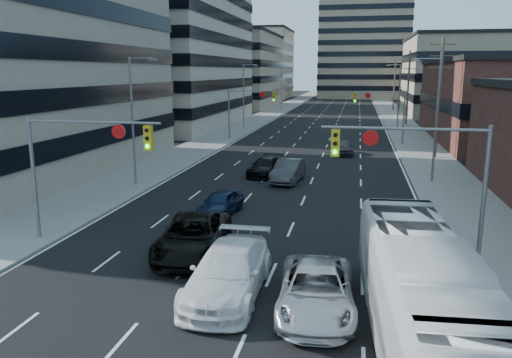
{
  "coord_description": "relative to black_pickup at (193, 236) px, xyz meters",
  "views": [
    {
      "loc": [
        4.93,
        -12.58,
        8.04
      ],
      "look_at": [
        -0.42,
        13.85,
        2.2
      ],
      "focal_mm": 35.0,
      "sensor_mm": 36.0,
      "label": 1
    }
  ],
  "objects": [
    {
      "name": "ground",
      "position": [
        2.0,
        -7.58,
        -0.85
      ],
      "size": [
        400.0,
        400.0,
        0.0
      ],
      "primitive_type": "plane",
      "color": "black",
      "rests_on": "ground"
    },
    {
      "name": "silver_suv",
      "position": [
        5.82,
        -4.32,
        -0.09
      ],
      "size": [
        2.91,
        5.66,
        1.53
      ],
      "primitive_type": "imported",
      "rotation": [
        0.0,
        0.0,
        0.07
      ],
      "color": "silver",
      "rests_on": "ground"
    },
    {
      "name": "utility_pole_distant",
      "position": [
        14.2,
        88.42,
        4.92
      ],
      "size": [
        2.2,
        0.28,
        11.0
      ],
      "color": "#4C3D2D",
      "rests_on": "ground"
    },
    {
      "name": "sidewalk_left",
      "position": [
        -9.5,
        122.42,
        -0.78
      ],
      "size": [
        5.0,
        300.0,
        0.15
      ],
      "primitive_type": "cube",
      "color": "slate",
      "rests_on": "ground"
    },
    {
      "name": "bg_block_right",
      "position": [
        34.0,
        122.42,
        5.15
      ],
      "size": [
        22.0,
        22.0,
        12.0
      ],
      "primitive_type": "cube",
      "color": "gray",
      "rests_on": "ground"
    },
    {
      "name": "streetlight_left_near",
      "position": [
        -8.34,
        12.42,
        4.2
      ],
      "size": [
        2.03,
        0.22,
        9.0
      ],
      "color": "slate",
      "rests_on": "ground"
    },
    {
      "name": "black_pickup",
      "position": [
        0.0,
        0.0,
        0.0
      ],
      "size": [
        3.6,
        6.46,
        1.71
      ],
      "primitive_type": "imported",
      "rotation": [
        0.0,
        0.0,
        0.13
      ],
      "color": "black",
      "rests_on": "ground"
    },
    {
      "name": "white_van",
      "position": [
        2.58,
        -3.67,
        0.04
      ],
      "size": [
        2.58,
        6.19,
        1.79
      ],
      "primitive_type": "imported",
      "rotation": [
        0.0,
        0.0,
        0.01
      ],
      "color": "silver",
      "rests_on": "ground"
    },
    {
      "name": "signal_near_left",
      "position": [
        -5.45,
        0.42,
        3.47
      ],
      "size": [
        6.59,
        0.33,
        6.0
      ],
      "color": "slate",
      "rests_on": "ground"
    },
    {
      "name": "signal_far_right",
      "position": [
        9.68,
        37.42,
        3.45
      ],
      "size": [
        6.09,
        0.33,
        6.0
      ],
      "color": "slate",
      "rests_on": "ground"
    },
    {
      "name": "sedan_grey_right",
      "position": [
        5.72,
        29.13,
        -0.13
      ],
      "size": [
        2.16,
        4.4,
        1.44
      ],
      "primitive_type": "imported",
      "rotation": [
        0.0,
        0.0,
        0.11
      ],
      "color": "#313133",
      "rests_on": "ground"
    },
    {
      "name": "streetlight_right_far",
      "position": [
        12.34,
        52.42,
        4.2
      ],
      "size": [
        2.03,
        0.22,
        9.0
      ],
      "color": "slate",
      "rests_on": "ground"
    },
    {
      "name": "sidewalk_right",
      "position": [
        13.5,
        122.42,
        -0.78
      ],
      "size": [
        5.0,
        300.0,
        0.15
      ],
      "primitive_type": "cube",
      "color": "slate",
      "rests_on": "ground"
    },
    {
      "name": "office_right_far",
      "position": [
        27.0,
        80.42,
        6.15
      ],
      "size": [
        22.0,
        28.0,
        14.0
      ],
      "primitive_type": "cube",
      "color": "gray",
      "rests_on": "ground"
    },
    {
      "name": "streetlight_right_near",
      "position": [
        12.34,
        17.42,
        4.2
      ],
      "size": [
        2.03,
        0.22,
        9.0
      ],
      "color": "slate",
      "rests_on": "ground"
    },
    {
      "name": "office_left_far",
      "position": [
        -22.0,
        92.42,
        7.15
      ],
      "size": [
        20.0,
        30.0,
        16.0
      ],
      "primitive_type": "cube",
      "color": "gray",
      "rests_on": "ground"
    },
    {
      "name": "road_surface",
      "position": [
        2.0,
        122.42,
        -0.84
      ],
      "size": [
        18.0,
        300.0,
        0.02
      ],
      "primitive_type": "cube",
      "color": "black",
      "rests_on": "ground"
    },
    {
      "name": "sedan_blue",
      "position": [
        -0.51,
        6.4,
        -0.15
      ],
      "size": [
        2.2,
        4.32,
        1.41
      ],
      "primitive_type": "imported",
      "rotation": [
        0.0,
        0.0,
        -0.13
      ],
      "color": "#0D1B34",
      "rests_on": "ground"
    },
    {
      "name": "utility_pole_block",
      "position": [
        14.2,
        28.42,
        4.92
      ],
      "size": [
        2.2,
        0.28,
        11.0
      ],
      "color": "#4C3D2D",
      "rests_on": "ground"
    },
    {
      "name": "apartment_tower",
      "position": [
        8.0,
        142.42,
        28.15
      ],
      "size": [
        26.0,
        26.0,
        58.0
      ],
      "primitive_type": "cube",
      "color": "gray",
      "rests_on": "ground"
    },
    {
      "name": "sedan_grey_center",
      "position": [
        2.11,
        15.77,
        -0.03
      ],
      "size": [
        2.22,
        5.13,
        1.64
      ],
      "primitive_type": "imported",
      "rotation": [
        0.0,
        0.0,
        -0.1
      ],
      "color": "#353537",
      "rests_on": "ground"
    },
    {
      "name": "office_left_mid",
      "position": [
        -25.0,
        52.42,
        13.15
      ],
      "size": [
        26.0,
        34.0,
        28.0
      ],
      "primitive_type": "cube",
      "color": "#ADA089",
      "rests_on": "ground"
    },
    {
      "name": "signal_far_left",
      "position": [
        -5.68,
        37.42,
        3.45
      ],
      "size": [
        6.09,
        0.33,
        6.0
      ],
      "color": "slate",
      "rests_on": "ground"
    },
    {
      "name": "sedan_black_far",
      "position": [
        0.0,
        17.78,
        -0.16
      ],
      "size": [
        2.53,
        5.0,
        1.39
      ],
      "primitive_type": "imported",
      "rotation": [
        0.0,
        0.0,
        -0.13
      ],
      "color": "black",
      "rests_on": "ground"
    },
    {
      "name": "bg_block_left",
      "position": [
        -26.0,
        132.42,
        9.15
      ],
      "size": [
        24.0,
        24.0,
        20.0
      ],
      "primitive_type": "cube",
      "color": "#ADA089",
      "rests_on": "ground"
    },
    {
      "name": "signal_near_right",
      "position": [
        9.45,
        0.42,
        3.47
      ],
      "size": [
        6.59,
        0.33,
        6.0
      ],
      "color": "slate",
      "rests_on": "ground"
    },
    {
      "name": "streetlight_left_mid",
      "position": [
        -8.34,
        47.42,
        4.2
      ],
      "size": [
        2.03,
        0.22,
        9.0
      ],
      "color": "slate",
      "rests_on": "ground"
    },
    {
      "name": "streetlight_left_far",
      "position": [
        -8.34,
        82.42,
        4.2
      ],
      "size": [
        2.03,
        0.22,
        9.0
      ],
      "color": "slate",
      "rests_on": "ground"
    },
    {
      "name": "utility_pole_midblock",
      "position": [
        14.2,
        58.42,
        4.92
      ],
      "size": [
        2.2,
        0.28,
        11.0
      ],
      "color": "#4C3D2D",
      "rests_on": "ground"
    },
    {
      "name": "transit_bus",
      "position": [
        9.03,
        -5.7,
        0.79
      ],
      "size": [
        3.58,
        11.95,
        3.28
      ],
      "primitive_type": "imported",
      "rotation": [
        0.0,
        0.0,
        0.07
      ],
      "color": "white",
      "rests_on": "ground"
    }
  ]
}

